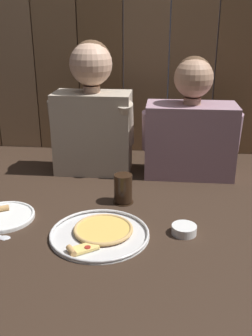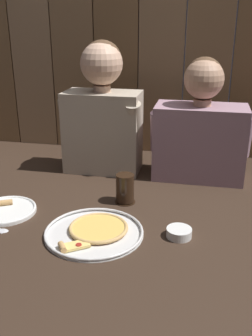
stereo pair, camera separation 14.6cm
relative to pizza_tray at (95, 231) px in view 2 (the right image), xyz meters
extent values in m
plane|color=#332319|center=(0.10, 0.10, -0.01)|extent=(3.20, 3.20, 0.00)
cylinder|color=silver|center=(0.00, -0.01, -0.01)|extent=(0.35, 0.35, 0.01)
torus|color=silver|center=(0.00, -0.01, 0.00)|extent=(0.35, 0.35, 0.01)
cylinder|color=#B23823|center=(0.01, 0.02, 0.00)|extent=(0.20, 0.20, 0.00)
cylinder|color=#EABC56|center=(0.01, 0.02, 0.00)|extent=(0.20, 0.20, 0.01)
torus|color=tan|center=(0.01, 0.02, 0.00)|extent=(0.21, 0.21, 0.01)
cube|color=#F4D170|center=(-0.04, -0.11, 0.00)|extent=(0.10, 0.09, 0.01)
cylinder|color=tan|center=(-0.07, -0.13, 0.01)|extent=(0.04, 0.05, 0.02)
cylinder|color=#A3281E|center=(-0.03, -0.11, 0.01)|extent=(0.02, 0.02, 0.00)
cylinder|color=white|center=(-0.39, 0.08, 0.00)|extent=(0.24, 0.24, 0.01)
torus|color=white|center=(-0.39, 0.08, 0.00)|extent=(0.24, 0.24, 0.01)
cylinder|color=tan|center=(-0.41, 0.11, 0.01)|extent=(0.07, 0.05, 0.02)
cylinder|color=black|center=(0.05, 0.27, -0.01)|extent=(0.09, 0.09, 0.01)
cylinder|color=black|center=(0.05, 0.27, 0.05)|extent=(0.08, 0.08, 0.12)
cylinder|color=white|center=(0.29, 0.04, 0.01)|extent=(0.09, 0.09, 0.03)
cylinder|color=#B23823|center=(0.29, 0.04, 0.01)|extent=(0.07, 0.07, 0.02)
ellipsoid|color=silver|center=(-0.33, -0.05, -0.01)|extent=(0.04, 0.03, 0.01)
cube|color=#B2A38E|center=(-0.13, 0.61, 0.19)|extent=(0.36, 0.20, 0.39)
cylinder|color=#DBAD8E|center=(-0.13, 0.61, 0.40)|extent=(0.08, 0.08, 0.03)
sphere|color=#DBAD8E|center=(-0.13, 0.61, 0.51)|extent=(0.20, 0.20, 0.20)
sphere|color=brown|center=(-0.13, 0.63, 0.53)|extent=(0.18, 0.18, 0.18)
cylinder|color=#B2A38E|center=(-0.29, 0.57, 0.24)|extent=(0.08, 0.11, 0.22)
cylinder|color=#B2A38E|center=(0.03, 0.57, 0.24)|extent=(0.08, 0.14, 0.23)
cube|color=gray|center=(0.34, 0.61, 0.16)|extent=(0.42, 0.22, 0.35)
cylinder|color=tan|center=(0.34, 0.61, 0.35)|extent=(0.08, 0.08, 0.03)
sphere|color=tan|center=(0.34, 0.61, 0.45)|extent=(0.18, 0.18, 0.18)
sphere|color=brown|center=(0.34, 0.62, 0.47)|extent=(0.16, 0.16, 0.16)
cylinder|color=gray|center=(0.15, 0.57, 0.22)|extent=(0.08, 0.11, 0.20)
cylinder|color=gray|center=(0.52, 0.57, 0.22)|extent=(0.08, 0.11, 0.20)
cube|color=#8D6F50|center=(-0.63, 0.96, 0.58)|extent=(0.24, 0.03, 1.18)
cube|color=brown|center=(-0.39, 0.96, 0.58)|extent=(0.24, 0.03, 1.18)
cube|color=brown|center=(-0.14, 0.96, 0.58)|extent=(0.24, 0.03, 1.18)
cube|color=#846546|center=(0.10, 0.96, 0.58)|extent=(0.24, 0.03, 1.18)
cube|color=brown|center=(0.35, 0.96, 0.58)|extent=(0.24, 0.03, 1.18)
camera|label=1|loc=(0.21, -1.16, 0.70)|focal=40.94mm
camera|label=2|loc=(0.35, -1.14, 0.70)|focal=40.94mm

